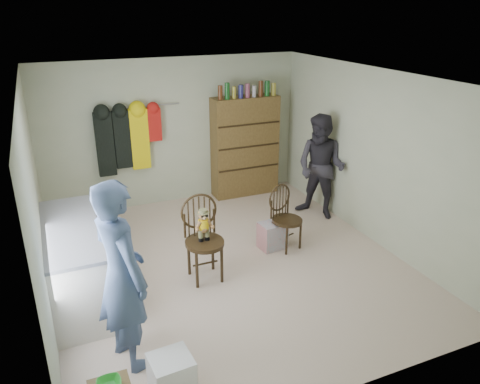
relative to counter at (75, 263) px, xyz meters
name	(u,v)px	position (x,y,z in m)	size (l,w,h in m)	color
ground_plane	(229,264)	(1.95, 0.00, -0.47)	(5.00, 5.00, 0.00)	beige
room_walls	(213,143)	(1.95, 0.53, 1.11)	(5.00, 5.00, 5.00)	beige
counter	(75,263)	(0.00, 0.00, 0.00)	(0.64, 1.86, 0.94)	silver
bowl	(109,384)	(0.08, -2.10, 0.02)	(0.20, 0.20, 0.05)	green
plastic_tub	(172,374)	(0.64, -1.86, -0.30)	(0.37, 0.35, 0.35)	white
chair_front	(203,232)	(1.54, -0.14, 0.16)	(0.50, 0.50, 1.11)	#2F2110
chair_far	(284,215)	(2.87, 0.16, 0.03)	(0.52, 0.52, 0.94)	#2F2110
striped_bag	(272,235)	(2.71, 0.20, -0.28)	(0.37, 0.29, 0.39)	#E57272
person_left	(122,276)	(0.36, -1.29, 0.48)	(0.70, 0.46, 1.91)	#45597F
person_right	(321,167)	(3.92, 0.89, 0.38)	(0.83, 0.65, 1.71)	#2D2B33
dresser	(245,146)	(3.20, 2.30, 0.45)	(1.20, 0.39, 2.08)	brown
coat_rack	(127,139)	(1.12, 2.38, 0.78)	(1.42, 0.12, 1.09)	#99999E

